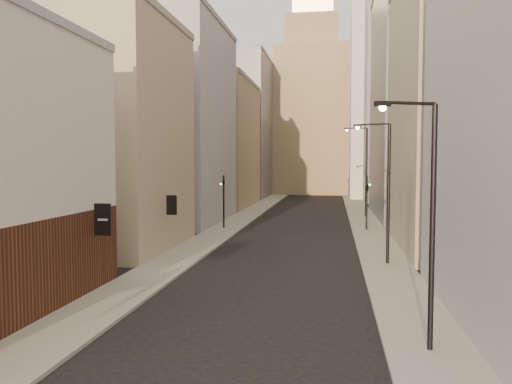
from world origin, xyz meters
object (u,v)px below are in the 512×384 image
(white_tower, at_px, (375,87))
(streetlamp_far, at_px, (364,166))
(streetlamp_mid, at_px, (385,185))
(streetlamp_near, at_px, (427,212))
(clock_tower, at_px, (312,104))
(traffic_light_left, at_px, (224,190))
(traffic_light_right, at_px, (367,190))

(white_tower, height_order, streetlamp_far, white_tower)
(streetlamp_mid, xyz_separation_m, streetlamp_far, (0.30, 25.77, 0.83))
(streetlamp_near, bearing_deg, clock_tower, 74.32)
(white_tower, distance_m, streetlamp_far, 32.06)
(clock_tower, xyz_separation_m, streetlamp_near, (7.26, -83.07, -12.96))
(traffic_light_left, bearing_deg, streetlamp_near, 122.26)
(clock_tower, bearing_deg, traffic_light_right, -82.34)
(clock_tower, distance_m, streetlamp_far, 45.43)
(traffic_light_right, bearing_deg, clock_tower, -105.39)
(streetlamp_far, bearing_deg, streetlamp_mid, -94.44)
(white_tower, relative_size, streetlamp_far, 4.14)
(clock_tower, distance_m, streetlamp_near, 84.39)
(clock_tower, distance_m, streetlamp_mid, 70.49)
(streetlamp_near, distance_m, traffic_light_right, 28.97)
(streetlamp_mid, relative_size, traffic_light_left, 1.72)
(traffic_light_left, bearing_deg, clock_tower, -88.31)
(white_tower, bearing_deg, streetlamp_near, -93.10)
(traffic_light_right, bearing_deg, streetlamp_mid, 67.23)
(white_tower, relative_size, traffic_light_right, 8.30)
(streetlamp_mid, bearing_deg, white_tower, 98.07)
(traffic_light_left, relative_size, traffic_light_right, 1.00)
(white_tower, bearing_deg, streetlamp_mid, -93.80)
(clock_tower, bearing_deg, streetlamp_far, -79.94)
(white_tower, relative_size, traffic_light_left, 8.30)
(white_tower, bearing_deg, streetlamp_far, -96.54)
(streetlamp_mid, distance_m, streetlamp_far, 25.79)
(streetlamp_mid, distance_m, traffic_light_right, 14.87)
(white_tower, distance_m, traffic_light_right, 42.96)
(streetlamp_near, distance_m, traffic_light_left, 31.26)
(streetlamp_mid, height_order, streetlamp_far, streetlamp_far)
(traffic_light_right, bearing_deg, white_tower, -118.35)
(white_tower, xyz_separation_m, streetlamp_near, (-3.74, -69.07, -13.93))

